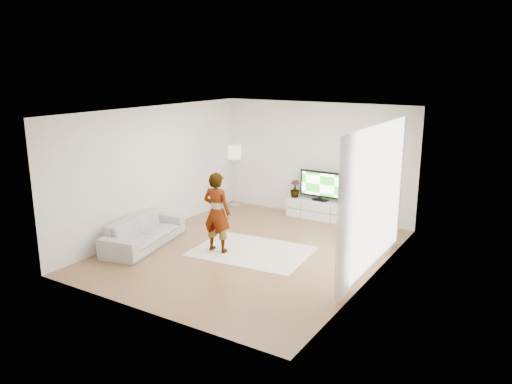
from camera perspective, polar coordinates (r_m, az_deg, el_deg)
The scene contains 17 objects.
floor at distance 10.14m, azimuth -0.65°, elevation -6.76°, with size 6.00×6.00×0.00m, color #A66F4B.
ceiling at distance 9.51m, azimuth -0.69°, elevation 9.21°, with size 6.00×6.00×0.00m, color white.
wall_left at distance 11.24m, azimuth -11.51°, elevation 2.48°, with size 0.02×6.00×2.80m, color white.
wall_right at distance 8.69m, azimuth 13.40°, elevation -1.05°, with size 0.02×6.00×2.80m, color white.
wall_back at distance 12.31m, azimuth 6.84°, elevation 3.68°, with size 5.00×0.02×2.80m, color white.
wall_front at distance 7.46m, azimuth -13.12°, elevation -3.55°, with size 5.00×0.02×2.80m, color white.
window at distance 8.96m, azimuth 13.91°, elevation -0.29°, with size 0.01×2.60×2.50m, color white.
curtain_near at distance 7.83m, azimuth 10.34°, elevation -2.95°, with size 0.04×0.70×2.60m, color white.
curtain_far at distance 10.22m, azimuth 15.73°, elevation 0.78°, with size 0.04×0.70×2.60m, color white.
media_console at distance 12.28m, azimuth 7.22°, elevation -2.01°, with size 1.59×0.45×0.45m.
television at distance 12.15m, azimuth 7.36°, elevation 0.83°, with size 1.05×0.21×0.73m.
game_console at distance 11.93m, azimuth 10.30°, elevation -0.90°, with size 0.07×0.18×0.24m.
potted_plant at distance 12.45m, azimuth 4.46°, elevation 0.38°, with size 0.24×0.24×0.44m, color #3F7238.
rug at distance 10.11m, azimuth -0.47°, elevation -6.78°, with size 2.28×1.64×0.01m, color #F0E5CD.
player at distance 9.90m, azimuth -4.49°, elevation -2.32°, with size 0.59×0.39×1.62m, color #334772.
sofa at distance 10.60m, azimuth -12.68°, elevation -4.42°, with size 2.09×0.82×0.61m, color #ADACA8.
floor_lamp at distance 13.13m, azimuth -2.48°, elevation 4.27°, with size 0.36×0.36×1.61m.
Camera 1 is at (5.07, -8.00, 3.63)m, focal length 35.00 mm.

